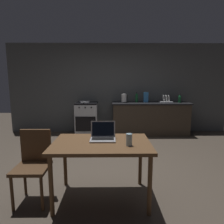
{
  "coord_description": "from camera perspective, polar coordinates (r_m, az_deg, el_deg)",
  "views": [
    {
      "loc": [
        0.03,
        -3.2,
        1.48
      ],
      "look_at": [
        0.07,
        0.63,
        0.88
      ],
      "focal_mm": 30.83,
      "sensor_mm": 36.0,
      "label": 1
    }
  ],
  "objects": [
    {
      "name": "dish_rack",
      "position": [
        5.6,
        15.66,
        3.23
      ],
      "size": [
        0.34,
        0.26,
        0.21
      ],
      "color": "silver",
      "rests_on": "kitchen_counter"
    },
    {
      "name": "dining_table",
      "position": [
        2.43,
        -3.1,
        -10.67
      ],
      "size": [
        1.2,
        0.78,
        0.74
      ],
      "color": "brown",
      "rests_on": "ground_plane"
    },
    {
      "name": "ground_plane",
      "position": [
        3.53,
        -1.09,
        -15.89
      ],
      "size": [
        12.0,
        12.0,
        0.0
      ],
      "primitive_type": "plane",
      "color": "#473D33"
    },
    {
      "name": "cereal_box",
      "position": [
        5.48,
        10.02,
        4.31
      ],
      "size": [
        0.13,
        0.05,
        0.28
      ],
      "color": "#3372B2",
      "rests_on": "kitchen_counter"
    },
    {
      "name": "frying_pan",
      "position": [
        5.4,
        -8.08,
        3.03
      ],
      "size": [
        0.27,
        0.44,
        0.05
      ],
      "color": "gray",
      "rests_on": "stove_oven"
    },
    {
      "name": "electric_kettle",
      "position": [
        5.38,
        3.58,
        4.09
      ],
      "size": [
        0.17,
        0.15,
        0.25
      ],
      "color": "black",
      "rests_on": "kitchen_counter"
    },
    {
      "name": "bottle",
      "position": [
        5.66,
        19.43,
        3.82
      ],
      "size": [
        0.08,
        0.08,
        0.25
      ],
      "color": "#19592D",
      "rests_on": "kitchen_counter"
    },
    {
      "name": "kitchen_counter",
      "position": [
        5.57,
        11.2,
        -1.84
      ],
      "size": [
        2.16,
        0.64,
        0.91
      ],
      "color": "#382D23",
      "rests_on": "ground_plane"
    },
    {
      "name": "bottle_b",
      "position": [
        5.5,
        7.32,
        4.31
      ],
      "size": [
        0.08,
        0.08,
        0.28
      ],
      "color": "#19592D",
      "rests_on": "kitchen_counter"
    },
    {
      "name": "chair",
      "position": [
        2.66,
        -22.2,
        -13.21
      ],
      "size": [
        0.4,
        0.4,
        0.88
      ],
      "rotation": [
        0.0,
        0.0,
        0.04
      ],
      "color": "#4C331E",
      "rests_on": "ground_plane"
    },
    {
      "name": "drinking_glass",
      "position": [
        2.26,
        5.08,
        -8.18
      ],
      "size": [
        0.07,
        0.07,
        0.14
      ],
      "color": "#99B7C6",
      "rests_on": "dining_table"
    },
    {
      "name": "back_wall",
      "position": [
        5.71,
        2.09,
        6.95
      ],
      "size": [
        6.4,
        0.1,
        2.57
      ],
      "primitive_type": "cube",
      "color": "#4B4E50",
      "rests_on": "ground_plane"
    },
    {
      "name": "laptop",
      "position": [
        2.49,
        -2.72,
        -7.15
      ],
      "size": [
        0.32,
        0.25,
        0.23
      ],
      "rotation": [
        0.0,
        0.0,
        -0.09
      ],
      "color": "#99999E",
      "rests_on": "dining_table"
    },
    {
      "name": "stove_oven",
      "position": [
        5.48,
        -7.47,
        -1.94
      ],
      "size": [
        0.6,
        0.62,
        0.91
      ],
      "color": "#B7BABF",
      "rests_on": "ground_plane"
    }
  ]
}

